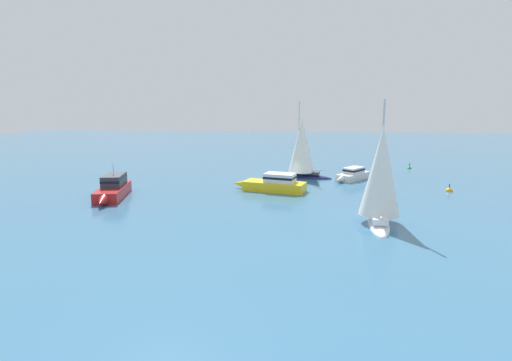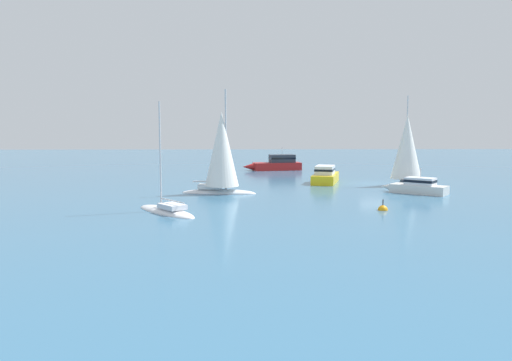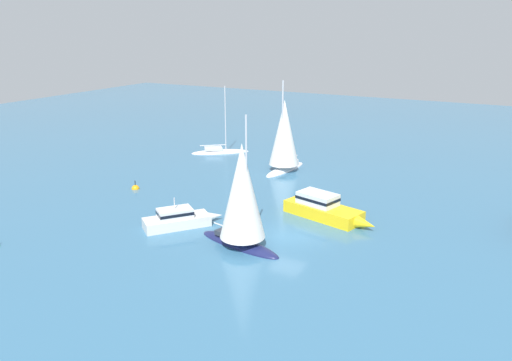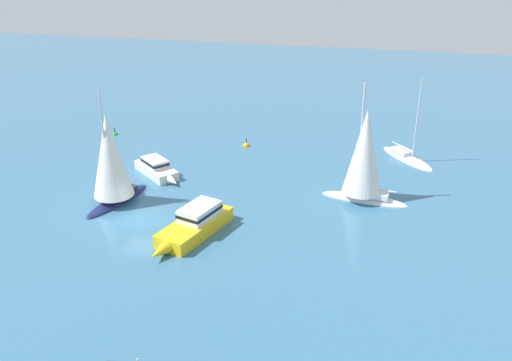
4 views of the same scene
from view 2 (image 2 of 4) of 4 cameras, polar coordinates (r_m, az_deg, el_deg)
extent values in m
plane|color=teal|center=(58.95, 12.75, -0.31)|extent=(160.00, 160.00, 0.00)
cube|color=yellow|center=(58.72, 7.70, 0.26)|extent=(4.14, 7.03, 1.02)
cone|color=yellow|center=(62.76, 8.13, 0.64)|extent=(1.43, 1.87, 1.02)
cube|color=silver|center=(58.03, 7.65, 1.17)|extent=(2.75, 3.60, 0.96)
cube|color=black|center=(58.02, 7.65, 1.22)|extent=(2.80, 3.65, 0.24)
ellipsoid|color=#191E4C|center=(57.41, 16.28, -0.58)|extent=(3.21, 7.44, 0.93)
cube|color=#2D333D|center=(56.48, 16.38, -0.04)|extent=(1.62, 2.38, 0.35)
cylinder|color=silver|center=(57.78, 16.37, 4.48)|extent=(0.13, 0.13, 9.15)
cylinder|color=silver|center=(56.40, 16.39, 0.39)|extent=(0.81, 3.21, 0.10)
cone|color=white|center=(57.41, 16.38, 3.62)|extent=(3.89, 3.89, 6.87)
ellipsoid|color=white|center=(39.20, -9.92, -3.48)|extent=(5.99, 6.81, 0.74)
cube|color=silver|center=(38.37, -9.29, -2.85)|extent=(2.38, 2.51, 0.36)
cylinder|color=silver|center=(39.33, -10.57, 2.88)|extent=(0.12, 0.12, 7.90)
cylinder|color=silver|center=(38.28, -9.27, -2.22)|extent=(2.11, 2.59, 0.10)
cube|color=silver|center=(51.39, 17.60, -0.92)|extent=(5.27, 4.74, 0.83)
cone|color=silver|center=(52.51, 14.32, -0.68)|extent=(1.53, 1.45, 0.83)
cube|color=silver|center=(51.27, 17.76, -0.08)|extent=(3.06, 2.88, 0.71)
cube|color=black|center=(51.26, 17.76, -0.04)|extent=(3.12, 2.93, 0.24)
cylinder|color=silver|center=(51.19, 17.79, 0.82)|extent=(0.08, 0.08, 0.91)
cube|color=#B21E1E|center=(74.35, 2.34, 1.58)|extent=(7.13, 3.51, 1.09)
cone|color=#B21E1E|center=(73.47, -0.86, 1.53)|extent=(1.87, 1.37, 1.09)
cube|color=#2D333D|center=(74.46, 2.91, 2.44)|extent=(3.86, 2.48, 1.14)
cube|color=black|center=(74.45, 2.91, 2.49)|extent=(3.90, 2.53, 0.24)
cylinder|color=silver|center=(74.39, 2.91, 3.30)|extent=(0.08, 0.08, 1.09)
ellipsoid|color=white|center=(49.28, -4.15, -1.43)|extent=(7.32, 2.50, 0.84)
cube|color=white|center=(49.35, -5.15, -0.67)|extent=(2.28, 1.40, 0.46)
cylinder|color=silver|center=(48.75, -3.37, 4.55)|extent=(0.17, 0.17, 9.42)
cylinder|color=silver|center=(49.30, -5.19, -0.12)|extent=(3.22, 0.52, 0.13)
cone|color=white|center=(48.85, -3.83, 3.52)|extent=(3.60, 3.60, 7.06)
sphere|color=orange|center=(40.73, 13.88, -3.21)|extent=(0.77, 0.77, 0.77)
cylinder|color=black|center=(40.63, 13.90, -2.36)|extent=(0.08, 0.08, 0.45)
camera|label=1|loc=(66.13, -34.20, 8.00)|focal=29.46mm
camera|label=3|loc=(85.75, 32.35, 11.12)|focal=35.63mm
camera|label=4|loc=(91.08, -3.95, 14.42)|focal=37.57mm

